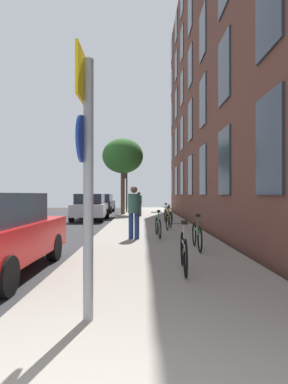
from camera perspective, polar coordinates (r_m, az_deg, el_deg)
ground_plane at (r=16.37m, az=-11.35°, el=-6.05°), size 41.80×41.80×0.00m
road_asphalt at (r=16.89m, az=-18.39°, el=-5.84°), size 7.00×38.00×0.01m
sidewalk at (r=16.07m, az=1.07°, el=-5.95°), size 4.20×38.00×0.12m
building_facade at (r=17.09m, az=10.53°, el=22.20°), size 0.56×27.00×16.32m
sign_post at (r=3.74m, az=-10.63°, el=5.31°), size 0.16×0.60×3.19m
traffic_light at (r=25.59m, az=-3.44°, el=1.84°), size 0.43×0.24×3.65m
tree_near at (r=23.16m, az=-3.95°, el=6.59°), size 3.04×3.04×5.64m
bicycle_0 at (r=6.14m, az=7.36°, el=-10.77°), size 0.42×1.68×0.98m
bicycle_1 at (r=8.58m, az=9.76°, el=-7.87°), size 0.42×1.73×0.95m
bicycle_2 at (r=10.85m, az=2.64°, el=-6.35°), size 0.42×1.67×0.94m
bicycle_3 at (r=13.28m, az=4.65°, el=-5.20°), size 0.52×1.60×0.97m
bicycle_4 at (r=15.68m, az=4.51°, el=-4.54°), size 0.44×1.57×0.93m
bicycle_5 at (r=18.07m, az=4.14°, el=-3.92°), size 0.50×1.65×0.99m
pedestrian_0 at (r=10.25m, az=-1.87°, el=-3.10°), size 0.49×0.49×1.76m
pedestrian_1 at (r=20.87m, az=-0.93°, el=-1.90°), size 0.39×0.39×1.66m
car_1 at (r=19.07m, az=-9.88°, el=-2.71°), size 2.08×4.44×1.62m
car_2 at (r=27.16m, az=-7.61°, el=-2.04°), size 1.80×4.14×1.62m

